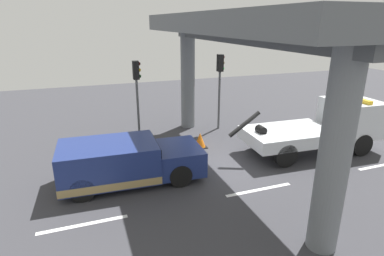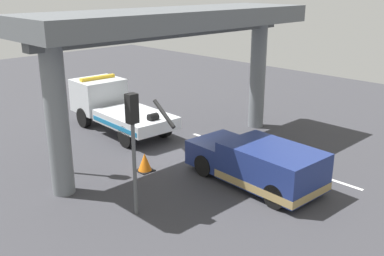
{
  "view_description": "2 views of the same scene",
  "coord_description": "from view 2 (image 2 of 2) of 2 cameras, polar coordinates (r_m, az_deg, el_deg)",
  "views": [
    {
      "loc": [
        -5.65,
        -10.81,
        5.73
      ],
      "look_at": [
        -1.61,
        0.33,
        1.7
      ],
      "focal_mm": 29.33,
      "sensor_mm": 36.0,
      "label": 1
    },
    {
      "loc": [
        -13.23,
        12.02,
        7.02
      ],
      "look_at": [
        -1.25,
        0.34,
        1.51
      ],
      "focal_mm": 41.32,
      "sensor_mm": 36.0,
      "label": 2
    }
  ],
  "objects": [
    {
      "name": "lane_stripe_mid",
      "position": [
        20.71,
        2.78,
        -1.6
      ],
      "size": [
        2.6,
        0.16,
        0.01
      ],
      "primitive_type": "cube",
      "color": "silver",
      "rests_on": "ground"
    },
    {
      "name": "traffic_light_near",
      "position": [
        13.36,
        -7.71,
        0.02
      ],
      "size": [
        0.39,
        0.32,
        3.94
      ],
      "color": "#515456",
      "rests_on": "ground"
    },
    {
      "name": "traffic_cone_orange",
      "position": [
        17.39,
        -6.11,
        -4.45
      ],
      "size": [
        0.61,
        0.61,
        0.73
      ],
      "color": "orange",
      "rests_on": "ground"
    },
    {
      "name": "ground_plane",
      "position": [
        19.22,
        -1.88,
        -3.36
      ],
      "size": [
        60.0,
        40.0,
        0.1
      ],
      "primitive_type": "cube",
      "color": "#38383D"
    },
    {
      "name": "lane_stripe_west",
      "position": [
        17.49,
        17.38,
        -6.31
      ],
      "size": [
        2.6,
        0.16,
        0.01
      ],
      "primitive_type": "cube",
      "color": "silver",
      "rests_on": "ground"
    },
    {
      "name": "lane_stripe_east",
      "position": [
        24.97,
        -7.33,
        1.76
      ],
      "size": [
        2.6,
        0.16,
        0.01
      ],
      "primitive_type": "cube",
      "color": "silver",
      "rests_on": "ground"
    },
    {
      "name": "towed_van_green",
      "position": [
        16.18,
        8.63,
        -4.68
      ],
      "size": [
        5.29,
        2.42,
        1.58
      ],
      "color": "navy",
      "rests_on": "ground"
    },
    {
      "name": "tow_truck_white",
      "position": [
        22.44,
        -10.12,
        2.91
      ],
      "size": [
        7.3,
        2.67,
        2.46
      ],
      "color": "silver",
      "rests_on": "ground"
    },
    {
      "name": "overpass_structure",
      "position": [
        17.96,
        -2.03,
        12.4
      ],
      "size": [
        3.6,
        12.85,
        6.05
      ],
      "color": "slate",
      "rests_on": "ground"
    },
    {
      "name": "traffic_light_far",
      "position": [
        17.03,
        -16.87,
        3.76
      ],
      "size": [
        0.39,
        0.32,
        4.1
      ],
      "color": "#515456",
      "rests_on": "ground"
    }
  ]
}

